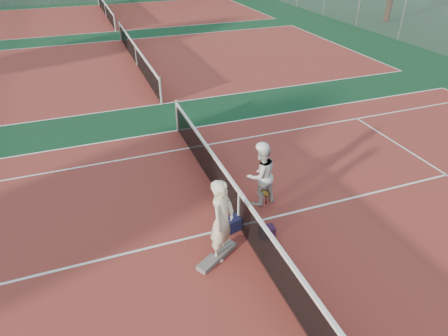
% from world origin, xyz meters
% --- Properties ---
extents(ground, '(130.00, 130.00, 0.00)m').
position_xyz_m(ground, '(0.00, 0.00, 0.00)').
color(ground, '#0E351C').
rests_on(ground, ground).
extents(court_main, '(23.77, 10.97, 0.01)m').
position_xyz_m(court_main, '(0.00, 0.00, 0.00)').
color(court_main, maroon).
rests_on(court_main, ground).
extents(court_far_a, '(23.77, 10.97, 0.01)m').
position_xyz_m(court_far_a, '(0.00, 13.50, 0.00)').
color(court_far_a, maroon).
rests_on(court_far_a, ground).
extents(court_far_b, '(23.77, 10.97, 0.01)m').
position_xyz_m(court_far_b, '(0.00, 27.00, 0.00)').
color(court_far_b, maroon).
rests_on(court_far_b, ground).
extents(net_main, '(0.10, 10.98, 1.02)m').
position_xyz_m(net_main, '(0.00, 0.00, 0.51)').
color(net_main, black).
rests_on(net_main, ground).
extents(net_far_a, '(0.10, 10.98, 1.02)m').
position_xyz_m(net_far_a, '(0.00, 13.50, 0.51)').
color(net_far_a, black).
rests_on(net_far_a, ground).
extents(net_far_b, '(0.10, 10.98, 1.02)m').
position_xyz_m(net_far_b, '(0.00, 27.00, 0.51)').
color(net_far_b, black).
rests_on(net_far_b, ground).
extents(player_a, '(0.80, 0.81, 1.89)m').
position_xyz_m(player_a, '(-0.69, -0.76, 0.95)').
color(player_a, beige).
rests_on(player_a, ground).
extents(player_b, '(0.90, 0.76, 1.65)m').
position_xyz_m(player_b, '(0.86, 0.69, 0.83)').
color(player_b, silver).
rests_on(player_b, ground).
extents(racket_red, '(0.41, 0.34, 0.52)m').
position_xyz_m(racket_red, '(-0.73, -0.72, 0.26)').
color(racket_red, maroon).
rests_on(racket_red, ground).
extents(racket_black_held, '(0.37, 0.37, 0.56)m').
position_xyz_m(racket_black_held, '(0.89, 0.44, 0.28)').
color(racket_black_held, black).
rests_on(racket_black_held, ground).
extents(racket_spare, '(0.37, 0.64, 0.07)m').
position_xyz_m(racket_spare, '(0.50, -0.46, 0.03)').
color(racket_spare, black).
rests_on(racket_spare, ground).
extents(sports_bag_navy, '(0.47, 0.37, 0.33)m').
position_xyz_m(sports_bag_navy, '(-0.18, -0.06, 0.16)').
color(sports_bag_navy, black).
rests_on(sports_bag_navy, ground).
extents(sports_bag_purple, '(0.36, 0.26, 0.28)m').
position_xyz_m(sports_bag_purple, '(0.46, -0.57, 0.14)').
color(sports_bag_purple, '#28102A').
rests_on(sports_bag_purple, ground).
extents(net_cover_canvas, '(1.04, 0.77, 0.11)m').
position_xyz_m(net_cover_canvas, '(-0.84, -0.82, 0.06)').
color(net_cover_canvas, '#625D59').
rests_on(net_cover_canvas, ground).
extents(water_bottle, '(0.09, 0.09, 0.30)m').
position_xyz_m(water_bottle, '(0.40, -0.36, 0.15)').
color(water_bottle, '#ABC3D8').
rests_on(water_bottle, ground).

